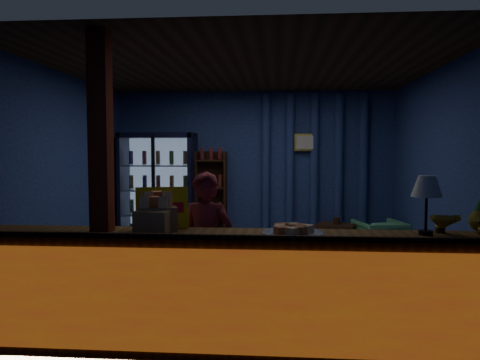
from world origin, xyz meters
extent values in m
plane|color=#515154|center=(0.00, 0.00, 0.00)|extent=(4.60, 4.60, 0.00)
plane|color=navy|center=(0.00, 2.20, 1.30)|extent=(4.60, 0.00, 4.60)
plane|color=navy|center=(0.00, -2.20, 1.30)|extent=(4.60, 0.00, 4.60)
plane|color=navy|center=(-2.30, 0.00, 1.30)|extent=(0.00, 4.40, 4.40)
plane|color=navy|center=(2.30, 0.00, 1.30)|extent=(0.00, 4.40, 4.40)
plane|color=#472D19|center=(0.00, 0.00, 2.60)|extent=(4.60, 4.60, 0.00)
cube|color=brown|center=(0.00, -1.90, 0.47)|extent=(4.40, 0.55, 0.95)
cube|color=red|center=(0.00, -2.19, 0.47)|extent=(4.35, 0.02, 0.81)
cube|color=#3C2013|center=(0.00, -2.17, 0.97)|extent=(4.40, 0.04, 0.04)
cube|color=maroon|center=(-1.05, -1.90, 1.30)|extent=(0.16, 0.16, 2.60)
cube|color=black|center=(-1.55, 2.12, 0.95)|extent=(1.20, 0.06, 1.90)
cube|color=black|center=(-2.12, 1.85, 0.95)|extent=(0.06, 0.60, 1.90)
cube|color=black|center=(-0.98, 1.85, 0.95)|extent=(0.06, 0.60, 1.90)
cube|color=black|center=(-1.55, 1.85, 1.86)|extent=(1.20, 0.60, 0.08)
cube|color=black|center=(-1.55, 1.85, 0.04)|extent=(1.20, 0.60, 0.08)
cube|color=#99B2D8|center=(-1.55, 2.07, 0.95)|extent=(1.08, 0.02, 1.74)
cube|color=white|center=(-1.55, 1.57, 0.95)|extent=(1.12, 0.02, 1.78)
cube|color=black|center=(-1.55, 1.55, 0.95)|extent=(0.05, 0.05, 1.80)
cube|color=silver|center=(-1.55, 1.85, 0.17)|extent=(1.08, 0.48, 0.02)
cylinder|color=#C5571C|center=(-2.00, 1.85, 0.30)|extent=(0.07, 0.07, 0.22)
cylinder|color=#2A6A1A|center=(-1.77, 1.85, 0.30)|extent=(0.07, 0.07, 0.22)
cylinder|color=#AA701A|center=(-1.55, 1.85, 0.30)|extent=(0.07, 0.07, 0.22)
cylinder|color=navy|center=(-1.32, 1.85, 0.30)|extent=(0.07, 0.07, 0.22)
cylinder|color=maroon|center=(-1.10, 1.85, 0.30)|extent=(0.07, 0.07, 0.22)
cube|color=silver|center=(-1.55, 1.85, 0.57)|extent=(1.08, 0.48, 0.02)
cylinder|color=#2A6A1A|center=(-2.00, 1.85, 0.70)|extent=(0.07, 0.07, 0.22)
cylinder|color=#AA701A|center=(-1.77, 1.85, 0.70)|extent=(0.07, 0.07, 0.22)
cylinder|color=navy|center=(-1.55, 1.85, 0.70)|extent=(0.07, 0.07, 0.22)
cylinder|color=maroon|center=(-1.32, 1.85, 0.70)|extent=(0.07, 0.07, 0.22)
cylinder|color=#C5571C|center=(-1.10, 1.85, 0.70)|extent=(0.07, 0.07, 0.22)
cube|color=silver|center=(-1.55, 1.85, 0.97)|extent=(1.08, 0.48, 0.02)
cylinder|color=#AA701A|center=(-2.00, 1.85, 1.10)|extent=(0.07, 0.07, 0.22)
cylinder|color=navy|center=(-1.77, 1.85, 1.10)|extent=(0.07, 0.07, 0.22)
cylinder|color=maroon|center=(-1.55, 1.85, 1.10)|extent=(0.07, 0.07, 0.22)
cylinder|color=#C5571C|center=(-1.32, 1.85, 1.10)|extent=(0.07, 0.07, 0.22)
cylinder|color=#2A6A1A|center=(-1.10, 1.85, 1.10)|extent=(0.07, 0.07, 0.22)
cube|color=silver|center=(-1.55, 1.85, 1.37)|extent=(1.08, 0.48, 0.02)
cylinder|color=navy|center=(-2.00, 1.85, 1.50)|extent=(0.07, 0.07, 0.22)
cylinder|color=maroon|center=(-1.77, 1.85, 1.50)|extent=(0.07, 0.07, 0.22)
cylinder|color=#C5571C|center=(-1.55, 1.85, 1.50)|extent=(0.07, 0.07, 0.22)
cylinder|color=#2A6A1A|center=(-1.32, 1.85, 1.50)|extent=(0.07, 0.07, 0.22)
cylinder|color=#AA701A|center=(-1.10, 1.85, 1.50)|extent=(0.07, 0.07, 0.22)
cube|color=#3C2013|center=(-0.70, 2.15, 0.80)|extent=(0.50, 0.02, 1.60)
cube|color=#3C2013|center=(-0.93, 2.02, 0.80)|extent=(0.03, 0.28, 1.60)
cube|color=#3C2013|center=(-0.46, 2.02, 0.80)|extent=(0.03, 0.28, 1.60)
cube|color=#3C2013|center=(-0.70, 2.02, 0.10)|extent=(0.46, 0.26, 0.02)
cube|color=#3C2013|center=(-0.70, 2.02, 0.55)|extent=(0.46, 0.26, 0.02)
cube|color=#3C2013|center=(-0.70, 2.02, 1.00)|extent=(0.46, 0.26, 0.02)
cube|color=#3C2013|center=(-0.70, 2.02, 1.45)|extent=(0.46, 0.26, 0.02)
cylinder|color=navy|center=(0.20, 2.14, 1.30)|extent=(0.14, 0.14, 2.50)
cylinder|color=navy|center=(0.60, 2.14, 1.30)|extent=(0.14, 0.14, 2.50)
cylinder|color=navy|center=(1.00, 2.14, 1.30)|extent=(0.14, 0.14, 2.50)
cylinder|color=navy|center=(1.40, 2.14, 1.30)|extent=(0.14, 0.14, 2.50)
cylinder|color=navy|center=(1.80, 2.14, 1.30)|extent=(0.14, 0.14, 2.50)
cube|color=yellow|center=(0.85, 2.10, 1.75)|extent=(0.36, 0.03, 0.28)
cube|color=silver|center=(0.85, 2.08, 1.75)|extent=(0.30, 0.01, 0.22)
imported|color=maroon|center=(-0.25, -1.44, 0.71)|extent=(0.58, 0.45, 1.43)
imported|color=#62C580|center=(1.90, 1.34, 0.30)|extent=(0.78, 0.80, 0.60)
cube|color=#3C2013|center=(1.29, 1.46, 0.25)|extent=(0.67, 0.60, 0.51)
cylinder|color=#3C2013|center=(1.29, 1.46, 0.56)|extent=(0.10, 0.10, 0.10)
cube|color=#D8CF0B|center=(-0.59, -1.70, 1.13)|extent=(0.45, 0.22, 0.36)
cube|color=red|center=(-0.59, -1.72, 1.13)|extent=(0.37, 0.13, 0.09)
cube|color=#967A49|center=(-0.61, -1.80, 1.05)|extent=(0.38, 0.35, 0.20)
cube|color=orange|center=(-0.68, -1.83, 1.21)|extent=(0.10, 0.08, 0.13)
cube|color=orange|center=(-0.61, -1.80, 1.21)|extent=(0.10, 0.08, 0.13)
cube|color=orange|center=(-0.54, -1.77, 1.21)|extent=(0.10, 0.08, 0.13)
cube|color=#967A49|center=(-0.62, -1.89, 1.04)|extent=(0.30, 0.26, 0.18)
cube|color=orange|center=(-0.69, -1.88, 1.19)|extent=(0.08, 0.06, 0.11)
cube|color=orange|center=(-0.62, -1.89, 1.19)|extent=(0.08, 0.06, 0.11)
cube|color=orange|center=(-0.55, -1.90, 1.19)|extent=(0.08, 0.06, 0.11)
cylinder|color=silver|center=(0.52, -1.94, 0.96)|extent=(0.50, 0.50, 0.03)
cube|color=orange|center=(0.62, -1.94, 1.00)|extent=(0.11, 0.08, 0.05)
cube|color=orange|center=(0.59, -1.87, 1.00)|extent=(0.13, 0.13, 0.05)
cube|color=orange|center=(0.52, -1.84, 1.00)|extent=(0.08, 0.11, 0.05)
cube|color=orange|center=(0.45, -1.87, 1.00)|extent=(0.13, 0.13, 0.05)
cube|color=orange|center=(0.42, -1.94, 1.00)|extent=(0.11, 0.08, 0.05)
cube|color=orange|center=(0.45, -2.01, 1.00)|extent=(0.13, 0.13, 0.05)
cube|color=orange|center=(0.52, -2.04, 1.00)|extent=(0.08, 0.11, 0.05)
cube|color=orange|center=(0.59, -2.01, 1.00)|extent=(0.13, 0.13, 0.05)
cylinder|color=black|center=(1.58, -1.84, 0.97)|extent=(0.11, 0.11, 0.04)
cylinder|color=black|center=(1.58, -1.84, 1.14)|extent=(0.02, 0.02, 0.33)
cone|color=white|center=(1.58, -1.84, 1.34)|extent=(0.24, 0.24, 0.17)
camera|label=1|loc=(0.40, -5.64, 1.63)|focal=35.00mm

